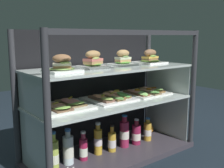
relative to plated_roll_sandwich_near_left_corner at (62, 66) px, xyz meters
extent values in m
cube|color=black|center=(0.41, 0.03, -0.72)|extent=(6.00, 6.00, 0.02)
cube|color=#39343D|center=(0.41, 0.03, -0.69)|extent=(1.27, 0.54, 0.04)
cylinder|color=#333338|center=(-0.20, -0.21, -0.25)|extent=(0.04, 0.04, 0.93)
cylinder|color=#333338|center=(1.03, -0.21, -0.25)|extent=(0.04, 0.04, 0.93)
cylinder|color=#333338|center=(-0.20, 0.28, -0.25)|extent=(0.04, 0.04, 0.93)
cylinder|color=#333338|center=(1.03, 0.28, -0.25)|extent=(0.04, 0.04, 0.93)
cube|color=#333338|center=(0.41, -0.21, 0.20)|extent=(1.23, 0.03, 0.03)
cube|color=black|center=(0.41, 0.30, -0.23)|extent=(1.19, 0.01, 0.89)
cube|color=silver|center=(-0.18, 0.03, -0.49)|extent=(0.01, 0.46, 0.37)
cube|color=silver|center=(1.01, 0.03, -0.49)|extent=(0.01, 0.46, 0.37)
cube|color=silver|center=(0.41, 0.03, -0.29)|extent=(1.21, 0.48, 0.02)
cube|color=silver|center=(-0.18, 0.03, -0.17)|extent=(0.01, 0.46, 0.23)
cube|color=silver|center=(1.01, 0.03, -0.17)|extent=(0.01, 0.46, 0.23)
cube|color=silver|center=(0.41, 0.03, -0.05)|extent=(1.21, 0.48, 0.02)
cube|color=white|center=(0.00, 0.00, -0.03)|extent=(0.20, 0.20, 0.02)
ellipsoid|color=#95BF5F|center=(0.00, 0.00, -0.02)|extent=(0.16, 0.14, 0.01)
cube|color=#9B6B46|center=(0.00, 0.00, -0.01)|extent=(0.13, 0.12, 0.02)
cube|color=beige|center=(0.00, 0.00, 0.01)|extent=(0.14, 0.13, 0.02)
ellipsoid|color=#93B655|center=(0.00, -0.04, 0.02)|extent=(0.07, 0.06, 0.02)
ellipsoid|color=brown|center=(0.00, 0.00, 0.04)|extent=(0.14, 0.13, 0.05)
cube|color=white|center=(0.27, 0.06, -0.03)|extent=(0.17, 0.17, 0.02)
ellipsoid|color=#689F3C|center=(0.27, 0.06, -0.01)|extent=(0.12, 0.10, 0.02)
cube|color=tan|center=(0.27, 0.06, 0.00)|extent=(0.14, 0.11, 0.02)
cube|color=#DF786B|center=(0.27, 0.06, 0.02)|extent=(0.14, 0.11, 0.02)
ellipsoid|color=#A6BA63|center=(0.27, 0.02, 0.03)|extent=(0.08, 0.05, 0.01)
ellipsoid|color=#A07A4C|center=(0.27, 0.06, 0.05)|extent=(0.14, 0.11, 0.05)
cube|color=white|center=(0.55, 0.08, -0.03)|extent=(0.17, 0.17, 0.01)
ellipsoid|color=#539935|center=(0.55, 0.08, -0.02)|extent=(0.12, 0.10, 0.02)
cube|color=tan|center=(0.55, 0.08, 0.00)|extent=(0.10, 0.08, 0.02)
cube|color=beige|center=(0.55, 0.08, 0.01)|extent=(0.11, 0.08, 0.02)
ellipsoid|color=#83B064|center=(0.55, 0.04, 0.03)|extent=(0.06, 0.03, 0.02)
ellipsoid|color=tan|center=(0.55, 0.08, 0.05)|extent=(0.11, 0.08, 0.05)
cube|color=white|center=(0.82, 0.06, -0.03)|extent=(0.21, 0.21, 0.01)
ellipsoid|color=#578030|center=(0.82, 0.06, -0.02)|extent=(0.17, 0.14, 0.01)
cube|color=#986C4B|center=(0.82, 0.06, -0.01)|extent=(0.13, 0.09, 0.02)
cube|color=#EEBB4E|center=(0.82, 0.06, 0.01)|extent=(0.14, 0.09, 0.02)
ellipsoid|color=#8EC659|center=(0.82, 0.02, 0.02)|extent=(0.08, 0.04, 0.01)
ellipsoid|color=brown|center=(0.82, 0.06, 0.04)|extent=(0.14, 0.09, 0.06)
cube|color=white|center=(0.04, 0.07, -0.28)|extent=(0.33, 0.31, 0.01)
cube|color=brown|center=(-0.02, 0.05, -0.27)|extent=(0.11, 0.23, 0.01)
ellipsoid|color=#98D15A|center=(-0.02, -0.02, -0.25)|extent=(0.11, 0.12, 0.03)
ellipsoid|color=#E4A284|center=(-0.02, 0.05, -0.25)|extent=(0.10, 0.19, 0.01)
cylinder|color=#ECDC4A|center=(-0.02, 0.06, -0.24)|extent=(0.05, 0.05, 0.02)
cube|color=brown|center=(0.11, 0.10, -0.27)|extent=(0.11, 0.25, 0.01)
ellipsoid|color=#89BC53|center=(0.11, 0.02, -0.26)|extent=(0.13, 0.15, 0.04)
ellipsoid|color=#E3928B|center=(0.11, 0.10, -0.25)|extent=(0.10, 0.20, 0.02)
cylinder|color=yellow|center=(0.12, 0.13, -0.24)|extent=(0.06, 0.06, 0.03)
cube|color=white|center=(0.42, 0.07, -0.28)|extent=(0.33, 0.31, 0.01)
cube|color=brown|center=(0.34, 0.07, -0.27)|extent=(0.08, 0.23, 0.02)
ellipsoid|color=#A7C559|center=(0.34, 0.00, -0.25)|extent=(0.07, 0.12, 0.02)
ellipsoid|color=#F4A880|center=(0.34, 0.07, -0.25)|extent=(0.06, 0.18, 0.01)
cylinder|color=yellow|center=(0.34, 0.05, -0.24)|extent=(0.05, 0.05, 0.02)
cube|color=brown|center=(0.43, 0.06, -0.27)|extent=(0.08, 0.24, 0.01)
ellipsoid|color=#578B42|center=(0.43, -0.01, -0.25)|extent=(0.08, 0.13, 0.03)
ellipsoid|color=#E49D78|center=(0.43, 0.06, -0.25)|extent=(0.06, 0.19, 0.02)
cylinder|color=yellow|center=(0.43, 0.07, -0.24)|extent=(0.06, 0.06, 0.02)
cube|color=brown|center=(0.51, 0.09, -0.27)|extent=(0.08, 0.24, 0.02)
ellipsoid|color=#539C43|center=(0.51, 0.02, -0.25)|extent=(0.08, 0.13, 0.03)
ellipsoid|color=#F6A380|center=(0.51, 0.09, -0.25)|extent=(0.06, 0.19, 0.01)
cylinder|color=yellow|center=(0.52, 0.11, -0.24)|extent=(0.06, 0.06, 0.02)
cube|color=white|center=(0.77, 0.07, -0.28)|extent=(0.33, 0.31, 0.01)
cube|color=brown|center=(0.68, 0.06, -0.27)|extent=(0.08, 0.24, 0.01)
ellipsoid|color=#8FCC69|center=(0.68, -0.01, -0.26)|extent=(0.10, 0.13, 0.03)
ellipsoid|color=#E69683|center=(0.68, 0.06, -0.25)|extent=(0.06, 0.19, 0.02)
cylinder|color=orange|center=(0.68, 0.05, -0.24)|extent=(0.05, 0.05, 0.02)
cube|color=brown|center=(0.78, 0.04, -0.27)|extent=(0.08, 0.23, 0.01)
ellipsoid|color=#6AB455|center=(0.78, -0.03, -0.26)|extent=(0.10, 0.13, 0.03)
ellipsoid|color=#DFA985|center=(0.78, 0.04, -0.26)|extent=(0.06, 0.19, 0.01)
cylinder|color=orange|center=(0.79, 0.04, -0.25)|extent=(0.06, 0.06, 0.02)
cube|color=brown|center=(0.86, 0.08, -0.27)|extent=(0.08, 0.24, 0.01)
ellipsoid|color=#99D56F|center=(0.86, 0.00, -0.26)|extent=(0.10, 0.14, 0.05)
ellipsoid|color=#EAA688|center=(0.86, 0.08, -0.26)|extent=(0.06, 0.19, 0.01)
cylinder|color=orange|center=(0.87, 0.06, -0.25)|extent=(0.06, 0.06, 0.02)
cylinder|color=#B6CB51|center=(-0.06, 0.02, -0.57)|extent=(0.06, 0.06, 0.20)
cylinder|color=#E6EBCC|center=(-0.06, 0.02, -0.59)|extent=(0.06, 0.06, 0.06)
cylinder|color=#C1D54A|center=(-0.06, 0.02, -0.45)|extent=(0.03, 0.03, 0.05)
cylinder|color=teal|center=(-0.06, 0.02, -0.42)|extent=(0.03, 0.03, 0.01)
cylinder|color=white|center=(0.06, 0.05, -0.58)|extent=(0.07, 0.07, 0.19)
cylinder|color=silver|center=(0.06, 0.05, -0.58)|extent=(0.07, 0.07, 0.08)
cylinder|color=silver|center=(0.06, 0.05, -0.46)|extent=(0.03, 0.03, 0.04)
cylinder|color=#3269B7|center=(0.06, 0.05, -0.44)|extent=(0.04, 0.04, 0.02)
cylinder|color=#9E1D42|center=(0.17, 0.04, -0.60)|extent=(0.06, 0.06, 0.15)
cylinder|color=white|center=(0.17, 0.04, -0.61)|extent=(0.06, 0.06, 0.06)
cylinder|color=#9E2C47|center=(0.17, 0.04, -0.50)|extent=(0.03, 0.03, 0.04)
cylinder|color=silver|center=(0.17, 0.04, -0.47)|extent=(0.03, 0.03, 0.01)
cylinder|color=gold|center=(0.30, 0.06, -0.58)|extent=(0.06, 0.06, 0.18)
cylinder|color=white|center=(0.30, 0.06, -0.58)|extent=(0.06, 0.06, 0.06)
cylinder|color=gold|center=(0.30, 0.06, -0.47)|extent=(0.03, 0.03, 0.04)
cylinder|color=silver|center=(0.30, 0.06, -0.44)|extent=(0.04, 0.04, 0.01)
cylinder|color=gold|center=(0.41, 0.03, -0.60)|extent=(0.06, 0.06, 0.14)
cylinder|color=silver|center=(0.41, 0.03, -0.61)|extent=(0.06, 0.06, 0.06)
cylinder|color=gold|center=(0.41, 0.03, -0.51)|extent=(0.03, 0.03, 0.05)
cylinder|color=black|center=(0.41, 0.03, -0.47)|extent=(0.03, 0.03, 0.01)
cylinder|color=#9F254B|center=(0.54, 0.04, -0.57)|extent=(0.07, 0.07, 0.20)
cylinder|color=silver|center=(0.54, 0.04, -0.57)|extent=(0.07, 0.07, 0.06)
cylinder|color=#9F1E3A|center=(0.54, 0.04, -0.45)|extent=(0.04, 0.04, 0.04)
cylinder|color=#2776B9|center=(0.54, 0.04, -0.42)|extent=(0.04, 0.04, 0.01)
cylinder|color=#971F44|center=(0.65, 0.03, -0.60)|extent=(0.07, 0.07, 0.15)
cylinder|color=white|center=(0.65, 0.03, -0.61)|extent=(0.07, 0.07, 0.06)
cylinder|color=#9D2339|center=(0.65, 0.03, -0.50)|extent=(0.03, 0.03, 0.04)
cylinder|color=silver|center=(0.65, 0.03, -0.47)|extent=(0.04, 0.04, 0.01)
cylinder|color=gold|center=(0.78, 0.03, -0.60)|extent=(0.06, 0.06, 0.15)
cylinder|color=silver|center=(0.78, 0.03, -0.61)|extent=(0.06, 0.06, 0.05)
cylinder|color=gold|center=(0.78, 0.03, -0.51)|extent=(0.03, 0.03, 0.03)
cylinder|color=#2A69AC|center=(0.78, 0.03, -0.49)|extent=(0.04, 0.04, 0.01)
sphere|color=orange|center=(0.90, 0.14, -0.63)|extent=(0.08, 0.08, 0.08)
camera|label=1|loc=(-0.78, -1.49, 0.18)|focal=44.04mm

